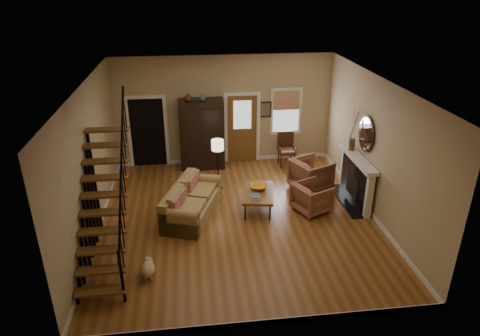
{
  "coord_description": "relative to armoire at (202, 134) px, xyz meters",
  "views": [
    {
      "loc": [
        -1.05,
        -8.85,
        5.4
      ],
      "look_at": [
        0.1,
        0.4,
        1.15
      ],
      "focal_mm": 32.0,
      "sensor_mm": 36.0,
      "label": 1
    }
  ],
  "objects": [
    {
      "name": "side_chair",
      "position": [
        2.55,
        -0.2,
        -0.54
      ],
      "size": [
        0.54,
        0.54,
        1.02
      ],
      "primitive_type": null,
      "color": "#382111",
      "rests_on": "ground"
    },
    {
      "name": "books",
      "position": [
        1.13,
        -3.05,
        -0.54
      ],
      "size": [
        0.23,
        0.32,
        0.06
      ],
      "primitive_type": null,
      "color": "beige",
      "rests_on": "coffee_table"
    },
    {
      "name": "floor_lamp",
      "position": [
        0.35,
        -1.56,
        -0.33
      ],
      "size": [
        0.43,
        0.43,
        1.44
      ],
      "primitive_type": null,
      "rotation": [
        0.0,
        0.0,
        -0.4
      ],
      "color": "black",
      "rests_on": "ground"
    },
    {
      "name": "armchair_right",
      "position": [
        2.86,
        -1.84,
        -0.62
      ],
      "size": [
        1.23,
        1.22,
        0.86
      ],
      "primitive_type": "imported",
      "rotation": [
        0.0,
        0.0,
        1.98
      ],
      "color": "brown",
      "rests_on": "ground"
    },
    {
      "name": "coffee_table",
      "position": [
        1.25,
        -2.75,
        -0.81
      ],
      "size": [
        0.95,
        1.38,
        0.49
      ],
      "primitive_type": null,
      "rotation": [
        0.0,
        0.0,
        -0.18
      ],
      "color": "brown",
      "rests_on": "ground"
    },
    {
      "name": "dog",
      "position": [
        -1.29,
        -5.12,
        -0.88
      ],
      "size": [
        0.29,
        0.47,
        0.33
      ],
      "primitive_type": null,
      "rotation": [
        0.0,
        0.0,
        0.03
      ],
      "color": "beige",
      "rests_on": "ground"
    },
    {
      "name": "staircase",
      "position": [
        -2.08,
        -4.45,
        0.55
      ],
      "size": [
        0.94,
        2.8,
        3.2
      ],
      "primitive_type": null,
      "color": "brown",
      "rests_on": "ground"
    },
    {
      "name": "bowl",
      "position": [
        1.3,
        -2.6,
        -0.51
      ],
      "size": [
        0.43,
        0.43,
        0.11
      ],
      "primitive_type": "imported",
      "color": "orange",
      "rests_on": "coffee_table"
    },
    {
      "name": "sofa",
      "position": [
        -0.38,
        -2.88,
        -0.66
      ],
      "size": [
        1.56,
        2.28,
        0.78
      ],
      "primitive_type": null,
      "rotation": [
        0.0,
        0.0,
        -0.34
      ],
      "color": "#9E8147",
      "rests_on": "ground"
    },
    {
      "name": "vase_a",
      "position": [
        -0.35,
        -0.1,
        1.17
      ],
      "size": [
        0.24,
        0.24,
        0.25
      ],
      "primitive_type": "imported",
      "color": "#4C2619",
      "rests_on": "armoire"
    },
    {
      "name": "fireplace",
      "position": [
        3.83,
        -2.65,
        -0.31
      ],
      "size": [
        0.33,
        1.95,
        2.3
      ],
      "color": "black",
      "rests_on": "ground"
    },
    {
      "name": "armoire",
      "position": [
        0.0,
        0.0,
        0.0
      ],
      "size": [
        1.3,
        0.6,
        2.1
      ],
      "primitive_type": null,
      "color": "black",
      "rests_on": "ground"
    },
    {
      "name": "room",
      "position": [
        0.29,
        -1.39,
        0.46
      ],
      "size": [
        7.0,
        7.33,
        3.3
      ],
      "color": "brown",
      "rests_on": "ground"
    },
    {
      "name": "vase_b",
      "position": [
        0.05,
        -0.1,
        1.16
      ],
      "size": [
        0.2,
        0.2,
        0.21
      ],
      "primitive_type": "imported",
      "color": "#334C60",
      "rests_on": "armoire"
    },
    {
      "name": "armchair_left",
      "position": [
        2.56,
        -3.01,
        -0.68
      ],
      "size": [
        1.06,
        1.05,
        0.74
      ],
      "primitive_type": "imported",
      "rotation": [
        0.0,
        0.0,
        1.99
      ],
      "color": "brown",
      "rests_on": "ground"
    }
  ]
}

